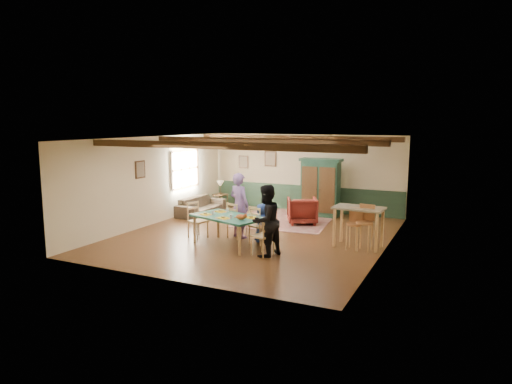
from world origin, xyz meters
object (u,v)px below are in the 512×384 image
at_px(cat, 241,216).
at_px(sofa, 201,206).
at_px(table_lamp, 220,188).
at_px(armchair, 302,211).
at_px(dining_chair_far_right, 260,225).
at_px(dining_chair_far_left, 237,220).
at_px(end_table, 220,201).
at_px(dining_chair_end_left, 198,220).
at_px(bar_stool_right, 364,228).
at_px(armoire, 321,188).
at_px(dining_chair_end_right, 263,235).
at_px(person_woman, 266,221).
at_px(bar_stool_left, 354,229).
at_px(person_man, 239,205).
at_px(person_child, 262,223).
at_px(counter_table, 358,227).
at_px(dining_table, 228,231).

xyz_separation_m(cat, sofa, (-3.29, 3.40, -0.57)).
bearing_deg(table_lamp, armchair, -16.92).
relative_size(armchair, table_lamp, 1.86).
height_order(dining_chair_far_right, armchair, dining_chair_far_right).
height_order(dining_chair_far_left, armchair, dining_chair_far_left).
bearing_deg(end_table, table_lamp, 0.00).
height_order(dining_chair_far_left, dining_chair_end_left, same).
xyz_separation_m(end_table, bar_stool_right, (5.92, -3.24, 0.30)).
height_order(armoire, armchair, armoire).
bearing_deg(end_table, dining_chair_end_right, -50.70).
height_order(person_woman, cat, person_woman).
height_order(armchair, bar_stool_left, bar_stool_left).
relative_size(person_man, armchair, 1.98).
distance_m(bar_stool_left, bar_stool_right, 0.26).
relative_size(person_woman, table_lamp, 3.51).
bearing_deg(end_table, armchair, -16.92).
xyz_separation_m(dining_chair_far_left, bar_stool_right, (3.39, 0.24, 0.07)).
distance_m(dining_chair_far_left, dining_chair_end_right, 1.76).
distance_m(dining_chair_far_left, sofa, 3.48).
xyz_separation_m(dining_chair_end_left, bar_stool_left, (4.10, 0.69, 0.03)).
relative_size(person_child, bar_stool_left, 1.01).
bearing_deg(cat, counter_table, 50.09).
relative_size(dining_chair_far_right, person_child, 0.95).
bearing_deg(bar_stool_left, dining_chair_far_right, -165.57).
bearing_deg(person_child, person_woman, 136.74).
bearing_deg(armchair, cat, 58.52).
distance_m(person_woman, bar_stool_right, 2.49).
distance_m(dining_table, end_table, 5.09).
height_order(person_woman, bar_stool_right, person_woman).
distance_m(dining_chair_far_left, bar_stool_right, 3.40).
bearing_deg(dining_chair_end_right, person_woman, 90.00).
bearing_deg(person_woman, dining_chair_end_left, -90.00).
bearing_deg(dining_chair_end_right, armchair, -157.84).
height_order(person_man, bar_stool_left, person_man).
bearing_deg(person_child, sofa, -18.26).
relative_size(dining_chair_end_right, person_woman, 0.58).
xyz_separation_m(cat, counter_table, (2.51, 1.60, -0.35)).
distance_m(cat, armoire, 4.85).
xyz_separation_m(person_woman, bar_stool_left, (1.74, 1.44, -0.34)).
relative_size(dining_chair_end_right, bar_stool_right, 0.87).
height_order(person_woman, bar_stool_left, person_woman).
relative_size(table_lamp, bar_stool_right, 0.43).
bearing_deg(end_table, dining_table, -58.02).
xyz_separation_m(cat, bar_stool_left, (2.46, 1.32, -0.35)).
height_order(armoire, counter_table, armoire).
relative_size(counter_table, bar_stool_left, 1.20).
xyz_separation_m(cat, armchair, (0.33, 3.51, -0.46)).
relative_size(person_woman, end_table, 3.21).
bearing_deg(bar_stool_right, person_woman, -138.22).
bearing_deg(counter_table, cat, -147.42).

